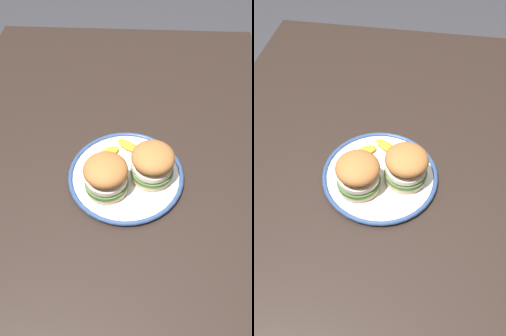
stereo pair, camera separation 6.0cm
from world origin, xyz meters
The scene contains 8 objects.
ground_plane centered at (0.00, 0.00, 0.00)m, with size 8.00×8.00×0.00m, color #333338.
dining_table centered at (0.00, 0.00, 0.68)m, with size 1.40×1.03×0.77m.
dinner_plate centered at (-0.08, -0.04, 0.78)m, with size 0.31×0.31×0.02m.
sandwich_half_left centered at (-0.08, -0.10, 0.84)m, with size 0.14×0.14×0.10m.
sandwich_half_right centered at (-0.13, 0.01, 0.84)m, with size 0.12×0.12×0.10m.
orange_peel_curled centered at (-0.04, 0.04, 0.79)m, with size 0.06×0.06×0.01m.
orange_peel_strip_long centered at (-0.01, 0.02, 0.79)m, with size 0.06×0.07×0.01m.
orange_peel_strip_short centered at (0.02, -0.04, 0.79)m, with size 0.07×0.08×0.01m.
Camera 1 is at (-0.62, -0.06, 1.49)m, focal length 35.47 mm.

